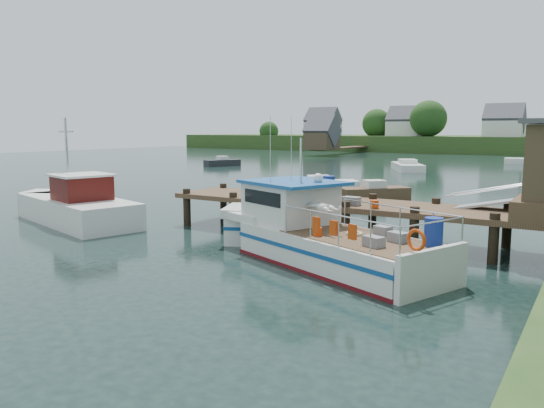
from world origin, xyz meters
The scene contains 10 objects.
ground_plane centered at (0.00, 0.00, 0.00)m, with size 160.00×160.00×0.00m, color black.
far_shore centered at (0.01, 82.37, 2.10)m, with size 140.00×42.55×9.22m.
dock centered at (6.51, 0.01, 2.24)m, with size 16.60×3.00×4.78m.
lobster_boat centered at (2.00, -3.78, 0.84)m, with size 9.35×5.55×4.62m.
work_boat centered at (-10.32, -3.42, 0.74)m, with size 8.88×4.57×4.67m.
moored_rowboat centered at (-1.64, 10.78, 0.44)m, with size 3.80×3.98×1.20m.
moored_far centered at (2.70, 50.98, 0.42)m, with size 6.83×2.88×1.13m.
moored_a centered at (-6.95, 14.06, 0.36)m, with size 5.26×4.77×0.98m.
moored_d centered at (-7.17, 33.94, 0.43)m, with size 5.21×7.07×1.15m.
moored_e centered at (-27.04, 29.23, 0.42)m, with size 2.95×4.30×1.13m.
Camera 1 is at (9.77, -18.58, 4.16)m, focal length 35.00 mm.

